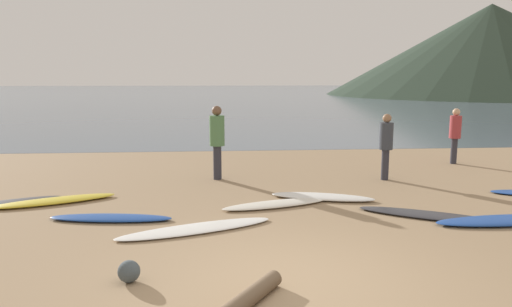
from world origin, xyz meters
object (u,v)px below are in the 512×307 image
(surfboard_7, at_px, (509,220))
(surfboard_3, at_px, (196,228))
(surfboard_1, at_px, (54,201))
(person_0, at_px, (217,136))
(surfboard_5, at_px, (323,197))
(surfboard_4, at_px, (276,204))
(person_2, at_px, (386,141))
(beach_rock_near, at_px, (129,271))
(surfboard_6, at_px, (434,216))
(person_1, at_px, (455,131))
(surfboard_2, at_px, (111,218))

(surfboard_7, bearing_deg, surfboard_3, 176.95)
(surfboard_1, xyz_separation_m, person_0, (3.21, 1.98, 0.99))
(surfboard_1, distance_m, surfboard_5, 5.32)
(surfboard_4, xyz_separation_m, person_2, (2.89, 2.17, 0.89))
(surfboard_1, bearing_deg, person_2, -10.39)
(surfboard_4, height_order, person_2, person_2)
(surfboard_5, height_order, surfboard_7, surfboard_5)
(person_2, bearing_deg, surfboard_5, -6.99)
(surfboard_7, relative_size, person_0, 1.49)
(surfboard_4, relative_size, beach_rock_near, 7.96)
(surfboard_1, bearing_deg, surfboard_6, -35.42)
(person_1, height_order, beach_rock_near, person_1)
(surfboard_7, bearing_deg, surfboard_6, 157.50)
(surfboard_1, height_order, surfboard_6, surfboard_1)
(surfboard_5, bearing_deg, surfboard_1, -163.15)
(surfboard_6, bearing_deg, person_1, 89.77)
(surfboard_1, xyz_separation_m, surfboard_2, (1.35, -1.25, -0.01))
(surfboard_5, relative_size, person_2, 1.32)
(surfboard_5, bearing_deg, surfboard_2, -145.93)
(person_0, distance_m, person_1, 6.86)
(person_2, relative_size, beach_rock_near, 5.82)
(surfboard_2, xyz_separation_m, surfboard_7, (6.78, -0.71, 0.00))
(surfboard_4, distance_m, person_2, 3.73)
(person_0, relative_size, person_2, 1.12)
(surfboard_3, xyz_separation_m, person_0, (0.36, 3.91, 1.01))
(surfboard_6, relative_size, surfboard_7, 1.00)
(surfboard_5, height_order, person_1, person_1)
(surfboard_1, bearing_deg, surfboard_4, -30.42)
(surfboard_1, xyz_separation_m, surfboard_7, (8.13, -1.95, -0.00))
(surfboard_7, bearing_deg, surfboard_5, 143.98)
(surfboard_3, distance_m, beach_rock_near, 2.08)
(person_2, bearing_deg, person_1, 166.68)
(person_0, bearing_deg, person_2, -35.99)
(surfboard_7, bearing_deg, surfboard_1, 163.68)
(person_0, bearing_deg, person_1, -17.44)
(surfboard_5, relative_size, person_1, 1.33)
(surfboard_5, distance_m, person_2, 2.70)
(surfboard_3, height_order, person_2, person_2)
(surfboard_7, relative_size, person_1, 1.68)
(surfboard_2, height_order, person_2, person_2)
(surfboard_2, xyz_separation_m, person_1, (8.53, 4.80, 0.88))
(surfboard_4, relative_size, surfboard_7, 0.82)
(person_0, bearing_deg, surfboard_1, -179.00)
(surfboard_5, bearing_deg, beach_rock_near, -112.34)
(surfboard_6, bearing_deg, surfboard_5, 168.72)
(surfboard_5, bearing_deg, person_2, 60.34)
(surfboard_5, xyz_separation_m, person_2, (1.89, 1.72, 0.88))
(surfboard_4, xyz_separation_m, person_0, (-1.10, 2.54, 1.00))
(surfboard_1, relative_size, surfboard_7, 0.89)
(person_1, bearing_deg, surfboard_2, 152.46)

